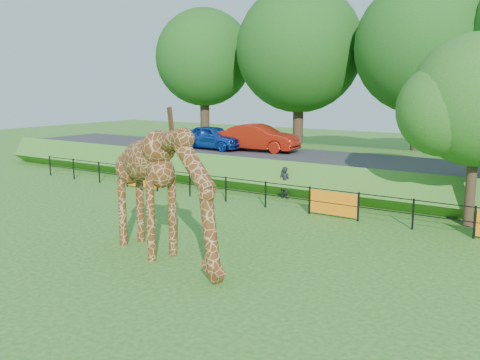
% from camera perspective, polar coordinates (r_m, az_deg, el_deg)
% --- Properties ---
extents(ground, '(90.00, 90.00, 0.00)m').
position_cam_1_polar(ground, '(15.97, -12.59, -8.28)').
color(ground, '#266218').
rests_on(ground, ground).
extents(giraffe, '(5.49, 2.58, 3.89)m').
position_cam_1_polar(giraffe, '(15.28, -8.11, -1.42)').
color(giraffe, '#5C2F13').
rests_on(giraffe, ground).
extents(perimeter_fence, '(28.07, 0.10, 1.10)m').
position_cam_1_polar(perimeter_fence, '(21.88, 2.74, -1.55)').
color(perimeter_fence, black).
rests_on(perimeter_fence, ground).
extents(embankment, '(40.00, 9.00, 1.30)m').
position_cam_1_polar(embankment, '(28.43, 10.66, 1.21)').
color(embankment, '#266218').
rests_on(embankment, ground).
extents(road, '(40.00, 5.00, 0.12)m').
position_cam_1_polar(road, '(26.98, 9.43, 2.30)').
color(road, '#292A2C').
rests_on(road, embankment).
extents(car_blue, '(3.99, 1.82, 1.33)m').
position_cam_1_polar(car_blue, '(29.92, -2.92, 4.58)').
color(car_blue, '#1646B8').
rests_on(car_blue, road).
extents(car_red, '(4.53, 1.99, 1.45)m').
position_cam_1_polar(car_red, '(28.97, 2.00, 4.52)').
color(car_red, red).
rests_on(car_red, road).
extents(visitor, '(0.54, 0.37, 1.44)m').
position_cam_1_polar(visitor, '(23.64, 4.81, -0.27)').
color(visitor, black).
rests_on(visitor, ground).
extents(tree_east, '(5.40, 4.71, 6.76)m').
position_cam_1_polar(tree_east, '(20.25, 24.24, 7.28)').
color(tree_east, '#302016').
rests_on(tree_east, ground).
extents(bg_tree_line, '(37.30, 8.80, 11.82)m').
position_cam_1_polar(bg_tree_line, '(33.67, 18.65, 13.40)').
color(bg_tree_line, '#302016').
rests_on(bg_tree_line, ground).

